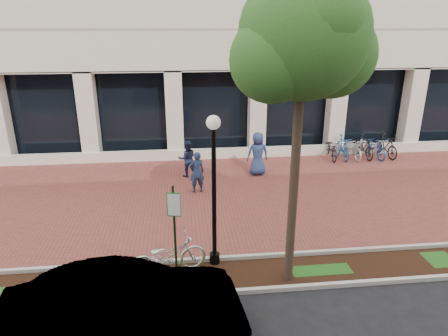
{
  "coord_description": "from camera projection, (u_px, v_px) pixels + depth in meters",
  "views": [
    {
      "loc": [
        -1.7,
        -14.05,
        6.21
      ],
      "look_at": [
        -0.25,
        -0.8,
        1.4
      ],
      "focal_mm": 32.0,
      "sensor_mm": 36.0,
      "label": 1
    }
  ],
  "objects": [
    {
      "name": "curb_street_side",
      "position": [
        257.0,
        290.0,
        9.79
      ],
      "size": [
        40.0,
        0.12,
        0.12
      ],
      "primitive_type": "cube",
      "color": "#AFAEA5",
      "rests_on": "ground"
    },
    {
      "name": "planting_strip",
      "position": [
        252.0,
        274.0,
        10.51
      ],
      "size": [
        40.0,
        1.5,
        0.01
      ],
      "primitive_type": "cube",
      "color": "black",
      "rests_on": "ground"
    },
    {
      "name": "parking_sign",
      "position": [
        174.0,
        224.0,
        9.64
      ],
      "size": [
        0.34,
        0.07,
        2.66
      ],
      "rotation": [
        0.0,
        0.0,
        -0.2
      ],
      "color": "#143816",
      "rests_on": "ground"
    },
    {
      "name": "locked_bicycle",
      "position": [
        167.0,
        256.0,
        10.37
      ],
      "size": [
        2.19,
        1.25,
        1.09
      ],
      "primitive_type": "imported",
      "rotation": [
        0.0,
        0.0,
        1.84
      ],
      "color": "silver",
      "rests_on": "ground"
    },
    {
      "name": "pedestrian_right",
      "position": [
        258.0,
        154.0,
        17.21
      ],
      "size": [
        0.95,
        0.65,
        1.89
      ],
      "primitive_type": "imported",
      "rotation": [
        0.0,
        0.0,
        3.19
      ],
      "color": "navy",
      "rests_on": "ground"
    },
    {
      "name": "street_tree",
      "position": [
        305.0,
        45.0,
        8.38
      ],
      "size": [
        3.31,
        2.76,
        7.38
      ],
      "color": "#423226",
      "rests_on": "ground"
    },
    {
      "name": "pedestrian_mid",
      "position": [
        187.0,
        159.0,
        17.04
      ],
      "size": [
        0.85,
        0.71,
        1.6
      ],
      "primitive_type": "imported",
      "rotation": [
        0.0,
        0.0,
        3.28
      ],
      "color": "#1B2545",
      "rests_on": "ground"
    },
    {
      "name": "pedestrian_left",
      "position": [
        197.0,
        172.0,
        15.43
      ],
      "size": [
        0.66,
        0.5,
        1.64
      ],
      "primitive_type": "imported",
      "rotation": [
        0.0,
        0.0,
        3.33
      ],
      "color": "#1F2E4E",
      "rests_on": "ground"
    },
    {
      "name": "lamppost",
      "position": [
        214.0,
        184.0,
        10.23
      ],
      "size": [
        0.36,
        0.36,
        4.15
      ],
      "color": "black",
      "rests_on": "ground"
    },
    {
      "name": "bike_rack_cluster",
      "position": [
        358.0,
        147.0,
        19.55
      ],
      "size": [
        3.59,
        1.99,
        1.12
      ],
      "rotation": [
        0.0,
        0.0,
        0.01
      ],
      "color": "black",
      "rests_on": "ground"
    },
    {
      "name": "bollard",
      "position": [
        361.0,
        148.0,
        19.73
      ],
      "size": [
        0.12,
        0.12,
        0.9
      ],
      "color": "#B9B9BE",
      "rests_on": "ground"
    },
    {
      "name": "ground",
      "position": [
        228.0,
        195.0,
        15.42
      ],
      "size": [
        120.0,
        120.0,
        0.0
      ],
      "primitive_type": "plane",
      "color": "black",
      "rests_on": "ground"
    },
    {
      "name": "sedan_near_curb",
      "position": [
        124.0,
        311.0,
        7.99
      ],
      "size": [
        5.01,
        2.24,
        1.6
      ],
      "primitive_type": "imported",
      "rotation": [
        0.0,
        0.0,
        1.69
      ],
      "color": "silver",
      "rests_on": "ground"
    },
    {
      "name": "curb_plaza_side",
      "position": [
        247.0,
        257.0,
        11.19
      ],
      "size": [
        40.0,
        0.12,
        0.12
      ],
      "primitive_type": "cube",
      "color": "#AFAEA5",
      "rests_on": "ground"
    },
    {
      "name": "brick_plaza",
      "position": [
        228.0,
        195.0,
        15.42
      ],
      "size": [
        40.0,
        9.0,
        0.01
      ],
      "primitive_type": "cube",
      "color": "brown",
      "rests_on": "ground"
    }
  ]
}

